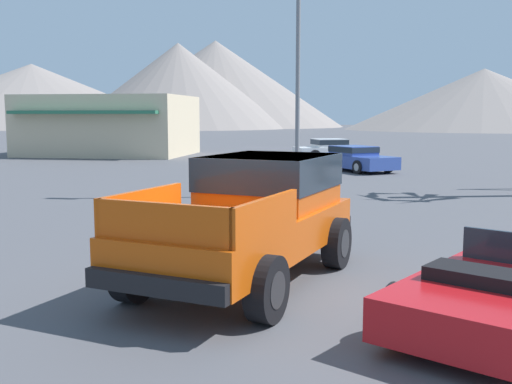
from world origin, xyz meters
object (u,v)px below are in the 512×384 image
(parked_car_blue, at_px, (354,158))
(street_lamp_post, at_px, (298,27))
(parked_car_white, at_px, (330,149))
(orange_pickup_truck, at_px, (256,209))
(red_convertible_car, at_px, (507,291))

(parked_car_blue, xyz_separation_m, street_lamp_post, (-1.79, -9.37, 4.70))
(parked_car_white, bearing_deg, street_lamp_post, -24.30)
(orange_pickup_truck, xyz_separation_m, street_lamp_post, (-0.29, 9.75, 4.19))
(red_convertible_car, bearing_deg, parked_car_blue, 125.39)
(street_lamp_post, bearing_deg, parked_car_white, 88.54)
(parked_car_blue, bearing_deg, orange_pickup_truck, 48.23)
(parked_car_white, distance_m, street_lamp_post, 16.45)
(parked_car_blue, distance_m, street_lamp_post, 10.64)
(parked_car_blue, bearing_deg, street_lamp_post, 41.91)
(parked_car_white, relative_size, parked_car_blue, 0.98)
(street_lamp_post, bearing_deg, red_convertible_car, -71.99)
(orange_pickup_truck, relative_size, parked_car_blue, 1.18)
(orange_pickup_truck, height_order, red_convertible_car, orange_pickup_truck)
(orange_pickup_truck, bearing_deg, parked_car_white, 104.70)
(red_convertible_car, relative_size, street_lamp_post, 0.49)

